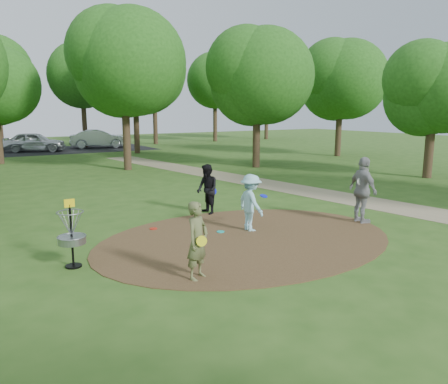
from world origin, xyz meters
TOP-DOWN VIEW (x-y plane):
  - ground at (0.00, 0.00)m, footprint 100.00×100.00m
  - dirt_clearing at (0.00, 0.00)m, footprint 8.40×8.40m
  - footpath at (6.50, 2.00)m, footprint 7.55×39.89m
  - parking_lot at (2.00, 30.00)m, footprint 14.00×8.00m
  - player_observer_with_disc at (-2.48, -1.76)m, footprint 0.71×0.63m
  - player_throwing_with_disc at (0.55, 0.64)m, footprint 0.95×1.09m
  - player_walking_with_disc at (0.52, 3.09)m, footprint 0.70×0.83m
  - player_waiting_with_disc at (3.98, -0.43)m, footprint 0.72×1.27m
  - disc_ground_cyan at (-0.30, 0.91)m, footprint 0.22×0.22m
  - disc_ground_red at (-1.79, 2.22)m, footprint 0.22×0.22m
  - car_left at (-0.76, 29.54)m, footprint 5.15×3.56m
  - car_right at (4.81, 30.43)m, footprint 5.31×3.07m
  - disc_golf_basket at (-4.50, 0.30)m, footprint 0.63×0.63m
  - tree_ring at (3.06, 10.10)m, footprint 37.06×45.78m

SIDE VIEW (x-z plane):
  - ground at x=0.00m, z-range 0.00..0.00m
  - parking_lot at x=2.00m, z-range 0.00..0.01m
  - footpath at x=6.50m, z-range 0.00..0.01m
  - dirt_clearing at x=0.00m, z-range 0.00..0.02m
  - disc_ground_cyan at x=-0.30m, z-range 0.02..0.04m
  - disc_ground_red at x=-1.79m, z-range 0.02..0.04m
  - player_observer_with_disc at x=-2.48m, z-range 0.00..1.63m
  - car_left at x=-0.76m, z-range 0.00..1.63m
  - player_throwing_with_disc at x=0.55m, z-range 0.00..1.64m
  - car_right at x=4.81m, z-range 0.00..1.65m
  - player_walking_with_disc at x=0.52m, z-range 0.00..1.67m
  - disc_golf_basket at x=-4.50m, z-range 0.10..1.64m
  - player_waiting_with_disc at x=3.98m, z-range 0.00..2.04m
  - tree_ring at x=3.06m, z-range 0.43..10.26m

